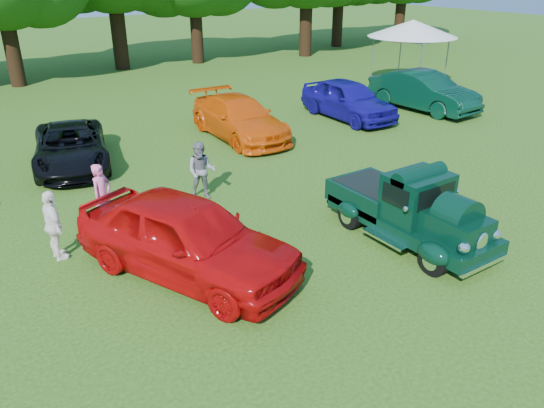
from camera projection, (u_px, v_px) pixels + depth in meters
ground at (345, 261)px, 11.63m from camera, size 120.00×120.00×0.00m
hero_pickup at (408, 210)px, 12.31m from camera, size 2.01×4.33×1.69m
red_convertible at (187, 237)px, 10.84m from camera, size 3.83×5.40×1.71m
back_car_black at (71, 146)px, 16.81m from camera, size 3.25×5.09×1.31m
back_car_orange at (239, 118)px, 19.56m from camera, size 2.29×5.17×1.48m
back_car_blue at (348, 99)px, 21.97m from camera, size 2.05×4.76×1.60m
back_car_green at (423, 91)px, 23.23m from camera, size 2.09×5.13×1.65m
spectator_pink at (102, 195)px, 12.93m from camera, size 0.70×0.64×1.60m
spectator_grey at (201, 171)px, 14.39m from camera, size 1.00×0.96×1.62m
spectator_white at (53, 226)px, 11.42m from camera, size 0.45×0.96×1.61m
canopy_tent at (413, 29)px, 26.70m from camera, size 5.35×5.35×3.36m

